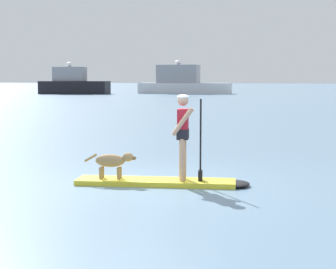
% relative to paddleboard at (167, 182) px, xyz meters
% --- Properties ---
extents(ground_plane, '(400.00, 400.00, 0.00)m').
position_rel_paddleboard_xyz_m(ground_plane, '(-0.23, -0.03, -0.05)').
color(ground_plane, slate).
extents(paddleboard, '(3.50, 1.10, 0.10)m').
position_rel_paddleboard_xyz_m(paddleboard, '(0.00, 0.00, 0.00)').
color(paddleboard, yellow).
rests_on(paddleboard, ground_plane).
extents(person_paddler, '(0.64, 0.52, 1.70)m').
position_rel_paddleboard_xyz_m(person_paddler, '(0.33, 0.04, 1.03)').
color(person_paddler, tan).
rests_on(person_paddler, paddleboard).
extents(dog, '(1.07, 0.30, 0.53)m').
position_rel_paddleboard_xyz_m(dog, '(-1.09, -0.14, 0.40)').
color(dog, '#997A51').
rests_on(dog, paddleboard).
extents(moored_boat_center, '(9.29, 4.16, 4.20)m').
position_rel_paddleboard_xyz_m(moored_boat_center, '(-27.10, 55.75, 1.30)').
color(moored_boat_center, black).
rests_on(moored_boat_center, ground_plane).
extents(moored_boat_starboard, '(12.41, 3.82, 4.51)m').
position_rel_paddleboard_xyz_m(moored_boat_starboard, '(-13.46, 60.93, 1.38)').
color(moored_boat_starboard, silver).
rests_on(moored_boat_starboard, ground_plane).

